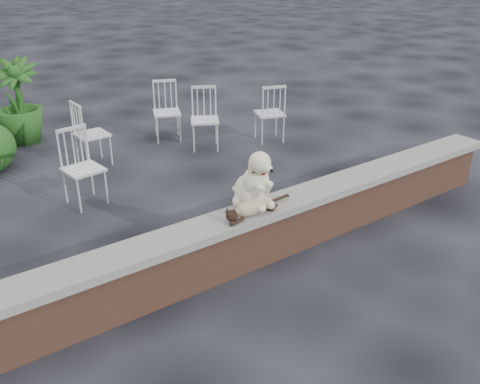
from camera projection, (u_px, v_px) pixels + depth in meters
ground at (289, 246)px, 5.64m from camera, size 60.00×60.00×0.00m
brick_wall at (290, 226)px, 5.53m from camera, size 6.00×0.30×0.50m
capstone at (291, 201)px, 5.41m from camera, size 6.20×0.40×0.08m
dog at (251, 177)px, 5.09m from camera, size 0.42×0.54×0.61m
cat at (253, 206)px, 5.03m from camera, size 0.99×0.28×0.17m
chair_c at (270, 112)px, 8.46m from camera, size 0.72×0.72×0.94m
chair_b at (167, 111)px, 8.51m from camera, size 0.74×0.74×0.94m
chair_a at (83, 168)px, 6.37m from camera, size 0.62×0.62×0.94m
chair_d at (205, 119)px, 8.14m from camera, size 0.77×0.77×0.94m
chair_e at (92, 133)px, 7.53m from camera, size 0.58×0.58×0.94m
potted_plant_b at (18, 101)px, 8.33m from camera, size 1.04×1.04×1.33m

